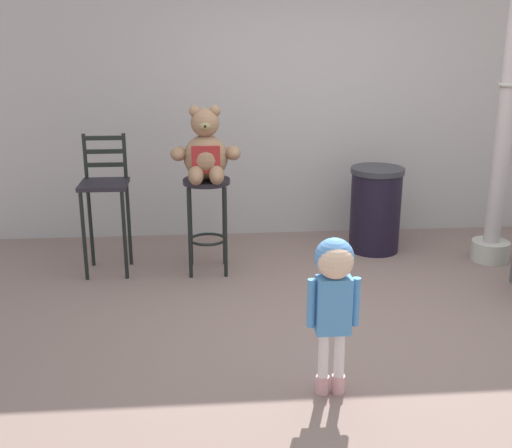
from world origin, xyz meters
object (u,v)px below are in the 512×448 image
teddy_bear (206,153)px  trash_bin (375,209)px  bar_chair_empty (105,194)px  bar_stool_with_teddy (207,206)px  child_walking (334,284)px  lamppost (502,144)px

teddy_bear → trash_bin: teddy_bear is taller
teddy_bear → bar_chair_empty: teddy_bear is taller
bar_stool_with_teddy → child_walking: child_walking is taller
child_walking → teddy_bear: bearing=-166.5°
lamppost → bar_stool_with_teddy: bearing=-178.9°
bar_stool_with_teddy → lamppost: size_ratio=0.30×
trash_bin → lamppost: 1.24m
lamppost → bar_chair_empty: size_ratio=2.30×
teddy_bear → child_walking: (0.69, -1.96, -0.36)m
bar_stool_with_teddy → lamppost: 2.59m
bar_stool_with_teddy → bar_chair_empty: bar_chair_empty is taller
bar_stool_with_teddy → child_walking: (0.69, -1.99, 0.10)m
bar_stool_with_teddy → lamppost: lamppost is taller
trash_bin → lamppost: size_ratio=0.29×
bar_chair_empty → lamppost: bearing=-0.3°
teddy_bear → bar_chair_empty: size_ratio=0.52×
teddy_bear → lamppost: bearing=1.8°
bar_stool_with_teddy → teddy_bear: size_ratio=1.34×
child_walking → bar_stool_with_teddy: bearing=-166.7°
teddy_bear → lamppost: 2.55m
bar_stool_with_teddy → bar_chair_empty: bearing=175.4°
lamppost → bar_chair_empty: lamppost is taller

